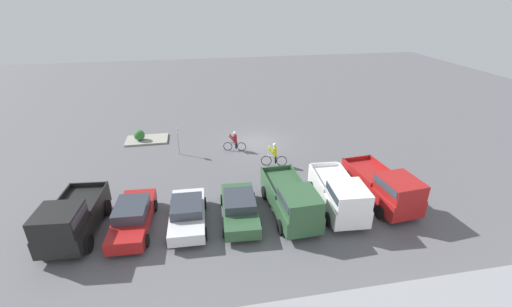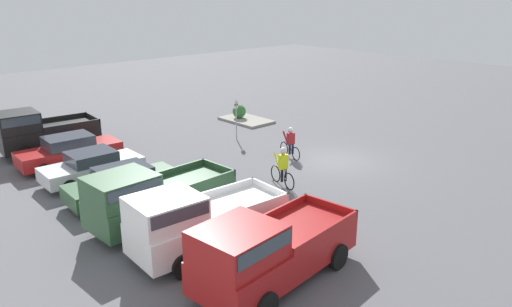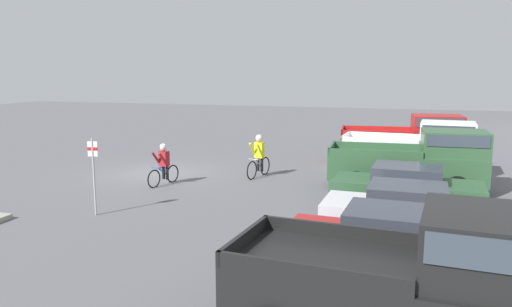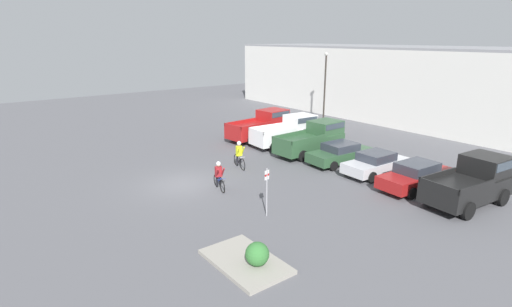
% 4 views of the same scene
% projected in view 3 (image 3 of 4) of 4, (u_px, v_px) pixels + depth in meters
% --- Properties ---
extents(ground_plane, '(80.00, 80.00, 0.00)m').
position_uv_depth(ground_plane, '(159.00, 173.00, 21.24)').
color(ground_plane, '#56565B').
extents(pickup_truck_0, '(2.65, 5.64, 2.27)m').
position_uv_depth(pickup_truck_0, '(411.00, 138.00, 23.49)').
color(pickup_truck_0, maroon).
rests_on(pickup_truck_0, ground_plane).
extents(pickup_truck_1, '(2.42, 5.33, 2.25)m').
position_uv_depth(pickup_truck_1, '(418.00, 148.00, 20.70)').
color(pickup_truck_1, white).
rests_on(pickup_truck_1, ground_plane).
extents(pickup_truck_2, '(2.36, 5.55, 2.21)m').
position_uv_depth(pickup_truck_2, '(420.00, 159.00, 18.10)').
color(pickup_truck_2, '#2D5133').
rests_on(pickup_truck_2, ground_plane).
extents(sedan_0, '(2.22, 4.68, 1.39)m').
position_uv_depth(sedan_0, '(407.00, 187.00, 15.63)').
color(sedan_0, '#2D5133').
rests_on(sedan_0, ground_plane).
extents(sedan_1, '(2.10, 4.40, 1.40)m').
position_uv_depth(sedan_1, '(407.00, 211.00, 12.98)').
color(sedan_1, silver).
rests_on(sedan_1, ground_plane).
extents(sedan_2, '(2.15, 4.89, 1.48)m').
position_uv_depth(sedan_2, '(398.00, 245.00, 10.39)').
color(sedan_2, maroon).
rests_on(sedan_2, ground_plane).
extents(pickup_truck_3, '(2.65, 5.02, 2.34)m').
position_uv_depth(pickup_truck_3, '(418.00, 280.00, 7.53)').
color(pickup_truck_3, black).
rests_on(pickup_truck_3, ground_plane).
extents(cyclist_0, '(1.75, 0.55, 1.61)m').
position_uv_depth(cyclist_0, '(164.00, 164.00, 18.98)').
color(cyclist_0, black).
rests_on(cyclist_0, ground_plane).
extents(cyclist_1, '(1.83, 0.56, 1.77)m').
position_uv_depth(cyclist_1, '(259.00, 155.00, 20.39)').
color(cyclist_1, black).
rests_on(cyclist_1, ground_plane).
extents(fire_lane_sign, '(0.08, 0.30, 2.35)m').
position_uv_depth(fire_lane_sign, '(94.00, 169.00, 14.85)').
color(fire_lane_sign, '#9E9EA3').
rests_on(fire_lane_sign, ground_plane).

